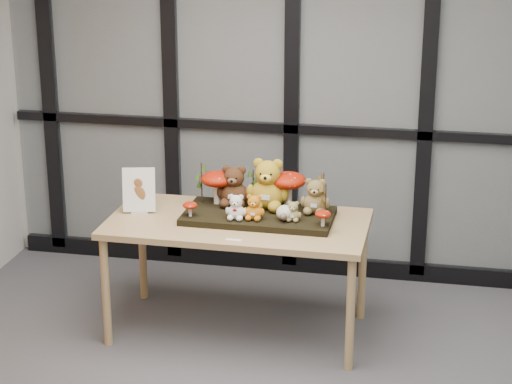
% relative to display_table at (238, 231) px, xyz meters
% --- Properties ---
extents(room_shell, '(5.00, 5.00, 5.00)m').
position_rel_display_table_xyz_m(room_shell, '(0.61, -1.47, 1.02)').
color(room_shell, '#B7B4AD').
rests_on(room_shell, floor).
extents(glass_partition, '(4.90, 0.06, 2.78)m').
position_rel_display_table_xyz_m(glass_partition, '(0.61, 1.00, 0.76)').
color(glass_partition, '#2D383F').
rests_on(glass_partition, floor).
extents(display_table, '(1.56, 0.79, 0.73)m').
position_rel_display_table_xyz_m(display_table, '(0.00, 0.00, 0.00)').
color(display_table, tan).
rests_on(display_table, floor).
extents(diorama_tray, '(0.90, 0.46, 0.04)m').
position_rel_display_table_xyz_m(diorama_tray, '(0.12, 0.06, 0.09)').
color(diorama_tray, black).
rests_on(diorama_tray, display_table).
extents(bear_pooh_yellow, '(0.26, 0.24, 0.34)m').
position_rel_display_table_xyz_m(bear_pooh_yellow, '(0.15, 0.16, 0.28)').
color(bear_pooh_yellow, '#B48D1E').
rests_on(bear_pooh_yellow, diorama_tray).
extents(bear_brown_medium, '(0.21, 0.19, 0.28)m').
position_rel_display_table_xyz_m(bear_brown_medium, '(-0.06, 0.17, 0.24)').
color(bear_brown_medium, '#402412').
rests_on(bear_brown_medium, diorama_tray).
extents(bear_tan_back, '(0.18, 0.16, 0.23)m').
position_rel_display_table_xyz_m(bear_tan_back, '(0.45, 0.13, 0.22)').
color(bear_tan_back, olive).
rests_on(bear_tan_back, diorama_tray).
extents(bear_small_yellow, '(0.13, 0.12, 0.17)m').
position_rel_display_table_xyz_m(bear_small_yellow, '(0.11, -0.05, 0.19)').
color(bear_small_yellow, orange).
rests_on(bear_small_yellow, diorama_tray).
extents(bear_white_bow, '(0.13, 0.12, 0.17)m').
position_rel_display_table_xyz_m(bear_white_bow, '(0.01, -0.07, 0.19)').
color(bear_white_bow, white).
rests_on(bear_white_bow, diorama_tray).
extents(bear_beige_small, '(0.10, 0.09, 0.13)m').
position_rel_display_table_xyz_m(bear_beige_small, '(0.34, -0.03, 0.17)').
color(bear_beige_small, '#95864E').
rests_on(bear_beige_small, diorama_tray).
extents(plush_cream_hedgehog, '(0.08, 0.07, 0.10)m').
position_rel_display_table_xyz_m(plush_cream_hedgehog, '(0.29, -0.03, 0.15)').
color(plush_cream_hedgehog, beige).
rests_on(plush_cream_hedgehog, diorama_tray).
extents(mushroom_back_left, '(0.20, 0.20, 0.22)m').
position_rel_display_table_xyz_m(mushroom_back_left, '(-0.17, 0.18, 0.22)').
color(mushroom_back_left, '#921604').
rests_on(mushroom_back_left, diorama_tray).
extents(mushroom_back_right, '(0.22, 0.22, 0.24)m').
position_rel_display_table_xyz_m(mushroom_back_right, '(0.27, 0.20, 0.22)').
color(mushroom_back_right, '#921604').
rests_on(mushroom_back_right, diorama_tray).
extents(mushroom_front_left, '(0.09, 0.09, 0.10)m').
position_rel_display_table_xyz_m(mushroom_front_left, '(-0.27, -0.08, 0.15)').
color(mushroom_front_left, '#921604').
rests_on(mushroom_front_left, diorama_tray).
extents(mushroom_front_right, '(0.09, 0.09, 0.10)m').
position_rel_display_table_xyz_m(mushroom_front_right, '(0.52, -0.09, 0.16)').
color(mushroom_front_right, '#921604').
rests_on(mushroom_front_right, diorama_tray).
extents(sprig_green_far_left, '(0.05, 0.05, 0.25)m').
position_rel_display_table_xyz_m(sprig_green_far_left, '(-0.26, 0.18, 0.23)').
color(sprig_green_far_left, '#1A340C').
rests_on(sprig_green_far_left, diorama_tray).
extents(sprig_green_mid_left, '(0.05, 0.05, 0.20)m').
position_rel_display_table_xyz_m(sprig_green_mid_left, '(-0.14, 0.22, 0.20)').
color(sprig_green_mid_left, '#1A340C').
rests_on(sprig_green_mid_left, diorama_tray).
extents(sprig_dry_far_right, '(0.05, 0.05, 0.25)m').
position_rel_display_table_xyz_m(sprig_dry_far_right, '(0.49, 0.15, 0.23)').
color(sprig_dry_far_right, brown).
rests_on(sprig_dry_far_right, diorama_tray).
extents(sprig_dry_mid_right, '(0.05, 0.05, 0.21)m').
position_rel_display_table_xyz_m(sprig_dry_mid_right, '(0.52, 0.03, 0.21)').
color(sprig_dry_mid_right, brown).
rests_on(sprig_dry_mid_right, diorama_tray).
extents(sprig_green_centre, '(0.05, 0.05, 0.21)m').
position_rel_display_table_xyz_m(sprig_green_centre, '(0.05, 0.23, 0.21)').
color(sprig_green_centre, '#1A340C').
rests_on(sprig_green_centre, diorama_tray).
extents(sign_holder, '(0.20, 0.10, 0.28)m').
position_rel_display_table_xyz_m(sign_holder, '(-0.62, 0.02, 0.20)').
color(sign_holder, silver).
rests_on(sign_holder, display_table).
extents(label_card, '(0.09, 0.03, 0.00)m').
position_rel_display_table_xyz_m(label_card, '(0.05, -0.31, 0.07)').
color(label_card, white).
rests_on(label_card, display_table).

